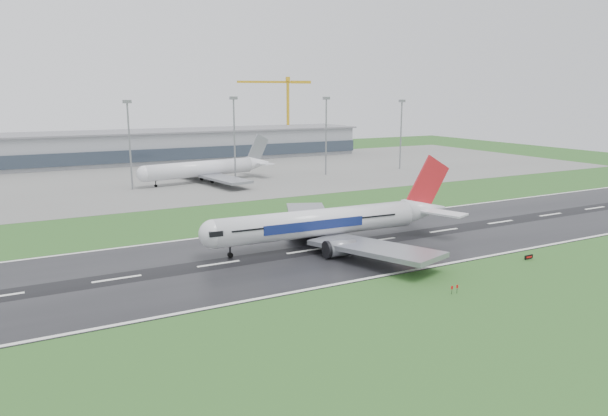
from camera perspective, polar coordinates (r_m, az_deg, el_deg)
ground at (r=121.41m, az=0.10°, el=-4.53°), size 520.00×520.00×0.00m
runway at (r=121.39m, az=0.10°, el=-4.51°), size 400.00×45.00×0.10m
apron at (r=236.85m, az=-14.24°, el=3.12°), size 400.00×130.00×0.08m
terminal at (r=294.28m, az=-17.13°, el=6.04°), size 240.00×36.00×15.00m
main_airliner at (r=124.80m, az=3.20°, el=0.34°), size 65.80×62.95×18.57m
parked_airliner at (r=219.53m, az=-10.26°, el=4.92°), size 67.33×64.03×17.22m
tower_crane at (r=337.84m, az=-1.68°, el=9.71°), size 44.23×12.86×44.32m
runway_sign at (r=124.57m, az=22.33°, el=-4.76°), size 2.31×0.51×1.04m
floodmast_2 at (r=207.05m, az=-17.66°, el=6.04°), size 0.64×0.64×30.93m
floodmast_3 at (r=217.62m, az=-7.24°, el=6.90°), size 0.64×0.64×32.06m
floodmast_4 at (r=235.39m, az=2.31°, el=7.32°), size 0.64×0.64×31.87m
floodmast_5 at (r=257.65m, az=10.04°, el=7.38°), size 0.64×0.64×30.53m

